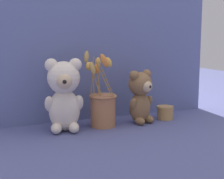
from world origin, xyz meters
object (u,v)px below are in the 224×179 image
(teddy_bear_large, at_px, (64,94))
(flower_vase, at_px, (102,105))
(decorative_tin_tall, at_px, (165,112))
(teddy_bear_medium, at_px, (141,95))

(teddy_bear_large, xyz_separation_m, flower_vase, (0.17, 0.00, -0.06))
(flower_vase, xyz_separation_m, decorative_tin_tall, (0.32, 0.01, -0.06))
(teddy_bear_large, bearing_deg, flower_vase, 1.31)
(teddy_bear_large, xyz_separation_m, decorative_tin_tall, (0.48, 0.01, -0.12))
(teddy_bear_large, height_order, decorative_tin_tall, teddy_bear_large)
(teddy_bear_medium, relative_size, flower_vase, 0.73)
(teddy_bear_medium, relative_size, decorative_tin_tall, 3.01)
(teddy_bear_medium, xyz_separation_m, decorative_tin_tall, (0.14, 0.02, -0.09))
(teddy_bear_large, distance_m, flower_vase, 0.18)
(teddy_bear_medium, height_order, decorative_tin_tall, teddy_bear_medium)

